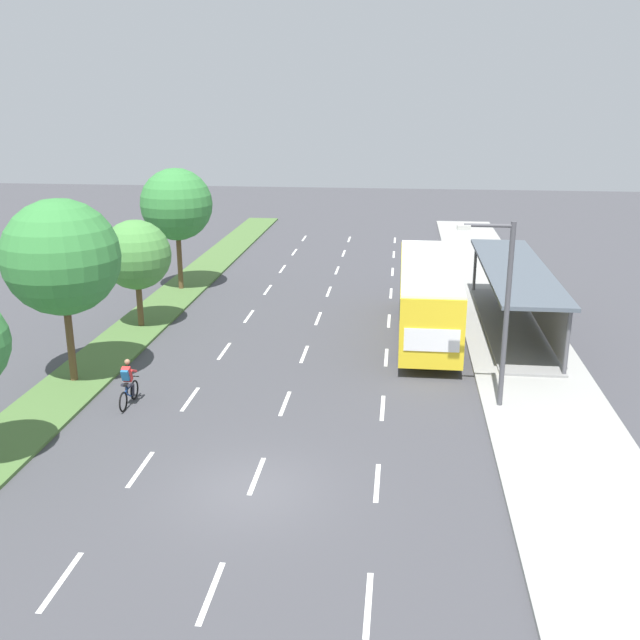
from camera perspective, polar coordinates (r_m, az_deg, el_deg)
name	(u,v)px	position (r m, az deg, el deg)	size (l,w,h in m)	color
ground_plane	(251,490)	(21.00, -5.43, -13.15)	(140.00, 140.00, 0.00)	#424247
median_strip	(177,294)	(41.01, -11.18, 2.00)	(2.60, 52.00, 0.12)	#4C7038
sidewalk_right	(500,304)	(39.50, 13.91, 1.25)	(4.50, 52.00, 0.15)	#9E9E99
lane_divider_left	(249,316)	(36.58, -5.60, 0.30)	(0.14, 44.02, 0.01)	white
lane_divider_center	(318,318)	(36.03, -0.14, 0.12)	(0.14, 44.02, 0.01)	white
lane_divider_right	(389,321)	(35.81, 5.43, -0.06)	(0.14, 44.02, 0.01)	white
bus_shelter	(520,291)	(35.10, 15.39, 2.19)	(2.90, 13.49, 2.86)	gray
bus	(428,292)	(33.32, 8.47, 2.20)	(2.54, 11.29, 3.37)	yellow
cyclist	(128,385)	(26.71, -14.83, -4.92)	(0.46, 1.82, 1.71)	black
median_tree_second	(61,257)	(28.30, -19.63, 4.65)	(4.30, 4.30, 6.96)	brown
median_tree_third	(136,255)	(34.80, -14.23, 4.97)	(3.24, 3.24, 5.04)	brown
median_tree_fourth	(176,205)	(41.13, -11.20, 8.88)	(3.94, 3.94, 6.73)	brown
streetlight	(502,303)	(25.31, 14.09, 1.34)	(1.91, 0.24, 6.50)	#4C4C51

